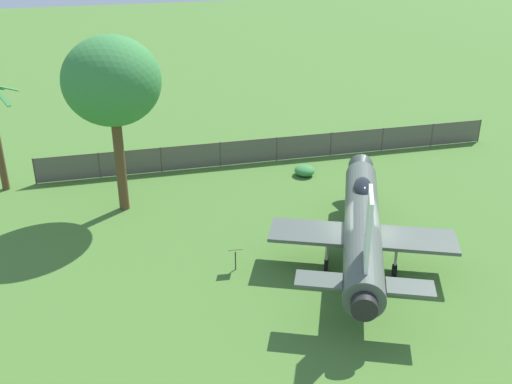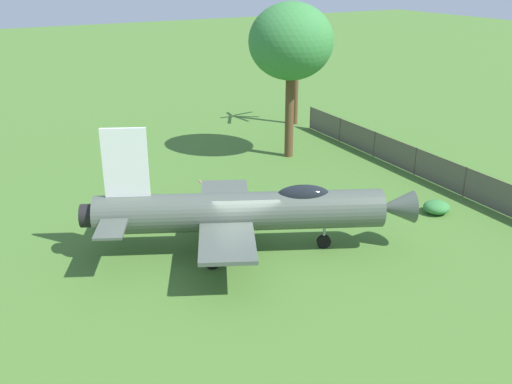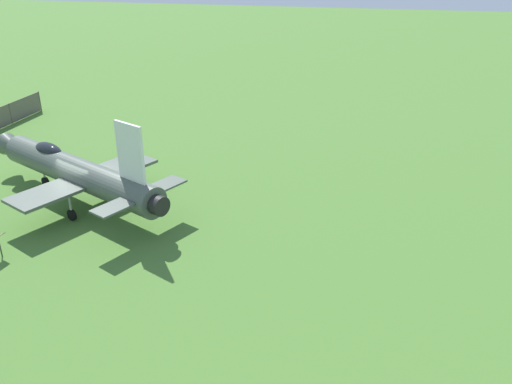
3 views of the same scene
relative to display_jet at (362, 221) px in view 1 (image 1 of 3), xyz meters
name	(u,v)px [view 1 (image 1 of 3)]	position (x,y,z in m)	size (l,w,h in m)	color
ground_plane	(359,260)	(-0.15, -0.32, -1.87)	(200.00, 200.00, 0.00)	#47722D
display_jet	(362,221)	(0.00, 0.00, 0.00)	(8.70, 13.14, 5.51)	#4C564C
shade_tree	(112,82)	(-10.14, 8.46, 5.21)	(4.99, 5.10, 9.42)	brown
perimeter_fence	(277,148)	(0.19, 12.79, -1.00)	(30.35, 1.32, 1.65)	#4C4238
shrub_near_fence	(305,171)	(1.07, 9.95, -1.56)	(1.25, 1.31, 0.63)	#387F3D
info_plaque	(235,253)	(-5.91, 0.57, -1.02)	(0.65, 0.47, 1.14)	#333333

